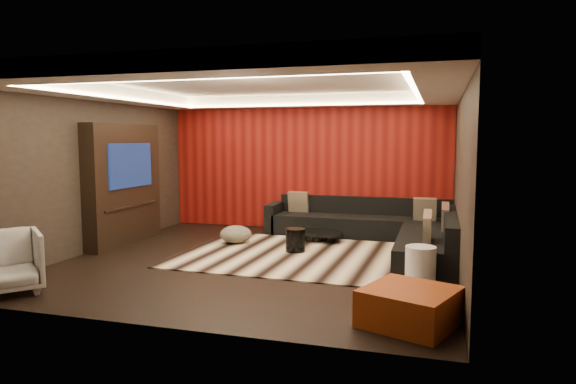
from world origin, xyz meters
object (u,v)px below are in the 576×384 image
(coffee_table, at_px, (316,235))
(sectional_sofa, at_px, (382,230))
(orange_ottoman, at_px, (410,307))
(armchair, at_px, (4,262))
(drum_stool, at_px, (295,240))
(white_side_table, at_px, (420,265))

(coffee_table, distance_m, sectional_sofa, 1.23)
(coffee_table, height_order, orange_ottoman, orange_ottoman)
(armchair, distance_m, sectional_sofa, 6.08)
(drum_stool, relative_size, sectional_sofa, 0.11)
(coffee_table, distance_m, white_side_table, 3.08)
(white_side_table, bearing_deg, orange_ottoman, -91.71)
(white_side_table, height_order, armchair, armchair)
(drum_stool, height_order, white_side_table, white_side_table)
(orange_ottoman, bearing_deg, white_side_table, 88.29)
(orange_ottoman, bearing_deg, sectional_sofa, 100.02)
(armchair, bearing_deg, white_side_table, -27.85)
(orange_ottoman, relative_size, sectional_sofa, 0.24)
(coffee_table, distance_m, armchair, 5.23)
(drum_stool, xyz_separation_m, orange_ottoman, (2.06, -2.93, -0.02))
(armchair, relative_size, sectional_sofa, 0.24)
(drum_stool, relative_size, white_side_table, 0.78)
(drum_stool, bearing_deg, armchair, -131.82)
(coffee_table, xyz_separation_m, sectional_sofa, (1.22, 0.10, 0.15))
(drum_stool, bearing_deg, white_side_table, -32.04)
(white_side_table, relative_size, sectional_sofa, 0.14)
(white_side_table, distance_m, orange_ottoman, 1.61)
(orange_ottoman, bearing_deg, armchair, -176.47)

